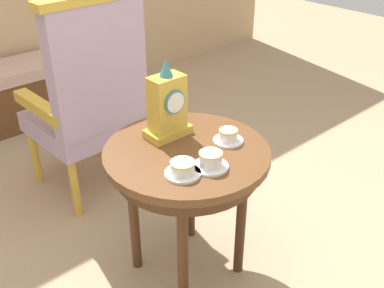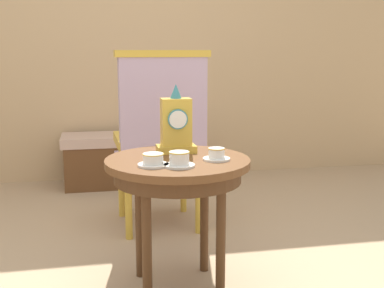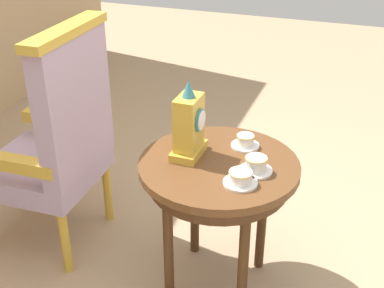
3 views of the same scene
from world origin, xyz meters
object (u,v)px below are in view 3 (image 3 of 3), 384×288
(teacup_left, at_px, (241,178))
(teacup_center, at_px, (245,142))
(teacup_right, at_px, (256,165))
(side_table, at_px, (219,179))
(mantel_clock, at_px, (189,126))
(armchair, at_px, (57,139))

(teacup_left, bearing_deg, teacup_center, 11.63)
(teacup_right, distance_m, teacup_center, 0.21)
(teacup_left, distance_m, teacup_center, 0.30)
(teacup_left, bearing_deg, teacup_right, -16.94)
(side_table, bearing_deg, teacup_right, -97.08)
(side_table, bearing_deg, mantel_clock, 82.79)
(mantel_clock, relative_size, armchair, 0.29)
(teacup_right, xyz_separation_m, teacup_center, (0.19, 0.09, -0.01))
(side_table, bearing_deg, armchair, 87.93)
(teacup_right, bearing_deg, teacup_center, 26.53)
(side_table, distance_m, mantel_clock, 0.26)
(side_table, distance_m, teacup_left, 0.21)
(mantel_clock, xyz_separation_m, armchair, (0.01, 0.67, -0.19))
(side_table, height_order, teacup_left, teacup_left)
(side_table, relative_size, teacup_left, 4.97)
(teacup_center, height_order, armchair, armchair)
(teacup_right, distance_m, armchair, 0.98)
(side_table, distance_m, teacup_right, 0.20)
(teacup_left, height_order, teacup_right, teacup_right)
(teacup_right, bearing_deg, teacup_left, 163.06)
(teacup_center, relative_size, mantel_clock, 0.37)
(teacup_center, xyz_separation_m, armchair, (-0.14, 0.88, -0.08))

